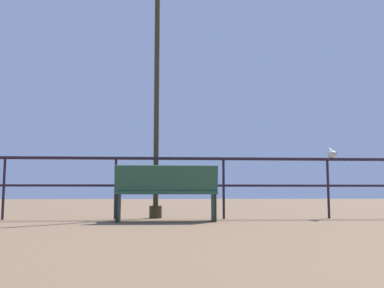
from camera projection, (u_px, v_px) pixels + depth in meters
The scene contains 4 objects.
pier_railing at pixel (170, 173), 7.58m from camera, with size 20.83×0.05×1.08m.
bench_near_left at pixel (166, 190), 6.89m from camera, with size 1.62×0.65×0.89m.
lamppost_center at pixel (157, 61), 8.09m from camera, with size 0.33×0.33×4.65m.
seagull_on_rail at pixel (332, 154), 7.84m from camera, with size 0.16×0.39×0.18m.
Camera 1 is at (-0.13, 2.35, 0.48)m, focal length 40.47 mm.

